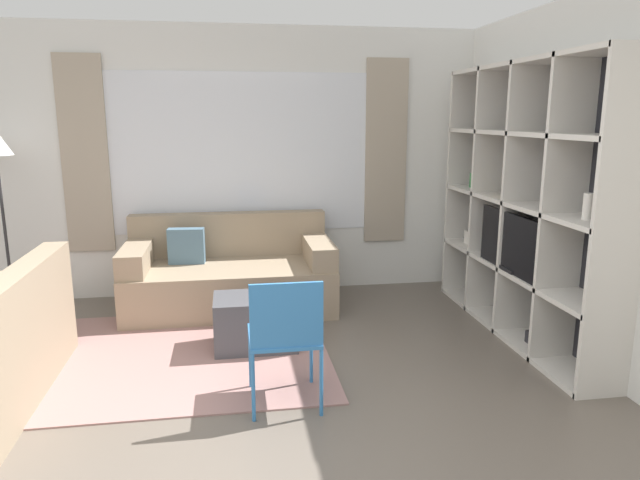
% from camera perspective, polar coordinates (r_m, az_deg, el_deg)
% --- Properties ---
extents(wall_back, '(6.06, 0.11, 2.70)m').
position_cam_1_polar(wall_back, '(5.93, -7.86, 7.69)').
color(wall_back, white).
rests_on(wall_back, ground_plane).
extents(wall_right, '(0.07, 4.49, 2.70)m').
position_cam_1_polar(wall_right, '(4.99, 22.45, 5.96)').
color(wall_right, white).
rests_on(wall_right, ground_plane).
extents(area_rug, '(2.80, 1.93, 0.01)m').
position_cam_1_polar(area_rug, '(4.67, -17.07, -11.14)').
color(area_rug, gray).
rests_on(area_rug, ground_plane).
extents(shelving_unit, '(0.37, 2.42, 2.25)m').
position_cam_1_polar(shelving_unit, '(4.99, 19.90, 3.36)').
color(shelving_unit, '#232328').
rests_on(shelving_unit, ground_plane).
extents(couch_main, '(1.94, 0.99, 0.87)m').
position_cam_1_polar(couch_main, '(5.59, -9.03, -3.54)').
color(couch_main, gray).
rests_on(couch_main, ground_plane).
extents(ottoman, '(0.65, 0.45, 0.42)m').
position_cam_1_polar(ottoman, '(4.62, -6.50, -8.17)').
color(ottoman, '#47474C').
rests_on(ottoman, ground_plane).
extents(folding_chair, '(0.44, 0.46, 0.86)m').
position_cam_1_polar(folding_chair, '(3.58, -3.53, -9.09)').
color(folding_chair, '#3375B7').
rests_on(folding_chair, ground_plane).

